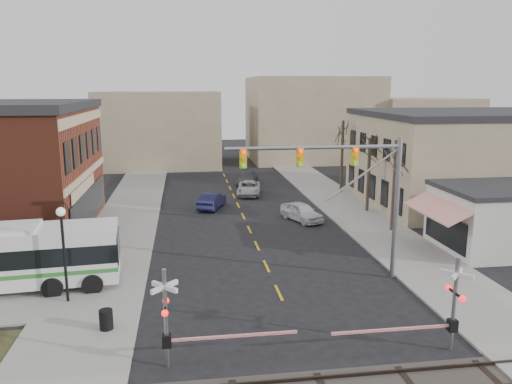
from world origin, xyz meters
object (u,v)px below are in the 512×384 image
Objects in this scene: trash_bin at (106,319)px; car_b at (212,201)px; rr_crossing_east at (444,306)px; car_a at (302,212)px; pedestrian_near at (85,273)px; street_lamp at (63,236)px; traffic_signal_mast at (351,180)px; car_c at (249,188)px; car_d at (247,178)px; rr_crossing_west at (177,319)px; pedestrian_far at (102,251)px.

trash_bin is 23.03m from car_b.
rr_crossing_east is at bearing 127.35° from car_b.
car_a reaches higher than car_b.
trash_bin is 0.57× the size of pedestrian_near.
street_lamp is 20.86m from car_b.
street_lamp is at bearing 156.72° from rr_crossing_east.
car_a is at bearing 42.10° from street_lamp.
traffic_signal_mast is at bearing 99.73° from rr_crossing_east.
pedestrian_near is at bearing 73.53° from street_lamp.
street_lamp reaches higher than trash_bin.
traffic_signal_mast is 1.99× the size of car_c.
car_d reaches higher than car_b.
traffic_signal_mast reaches higher than car_c.
traffic_signal_mast is 10.77× the size of trash_bin.
car_d reaches higher than trash_bin.
street_lamp reaches higher than car_d.
car_d is (10.37, 32.65, 0.16)m from trash_bin.
rr_crossing_west is at bearing -85.20° from car_d.
trash_bin is at bearing -54.56° from street_lamp.
rr_crossing_east is 31.39m from car_c.
car_b is at bearing 75.13° from trash_bin.
car_c is at bearing 11.01° from pedestrian_far.
car_a is (9.68, 20.34, -1.24)m from rr_crossing_west.
pedestrian_near is (-7.74, -17.17, 0.20)m from car_b.
pedestrian_far is at bearing 140.92° from rr_crossing_east.
pedestrian_near reaches higher than trash_bin.
traffic_signal_mast is 23.84m from car_c.
car_c is at bearing -41.70° from pedestrian_near.
car_d is at bearing 95.44° from rr_crossing_east.
street_lamp is 3.21m from pedestrian_near.
pedestrian_near is at bearing -143.08° from pedestrian_far.
street_lamp is at bearing 130.03° from rr_crossing_west.
rr_crossing_east is at bearing -1.99° from rr_crossing_west.
traffic_signal_mast is 13.70m from car_a.
rr_crossing_east is at bearing -72.91° from car_c.
car_a is 10.81m from car_c.
pedestrian_near reaches higher than car_c.
traffic_signal_mast reaches higher than pedestrian_far.
rr_crossing_west is at bearing 178.01° from rr_crossing_east.
pedestrian_near reaches higher than car_d.
rr_crossing_west is 25.72m from car_b.
rr_crossing_east is (1.36, -7.96, -3.75)m from traffic_signal_mast.
car_d is 3.20× the size of pedestrian_near.
traffic_signal_mast is 28.87m from car_d.
rr_crossing_west is 10.65m from rr_crossing_east.
pedestrian_far is at bearing -172.70° from car_a.
rr_crossing_east is 1.30× the size of car_a.
traffic_signal_mast is 15.02m from street_lamp.
trash_bin is at bearing -91.52° from car_d.
traffic_signal_mast reaches higher than trash_bin.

